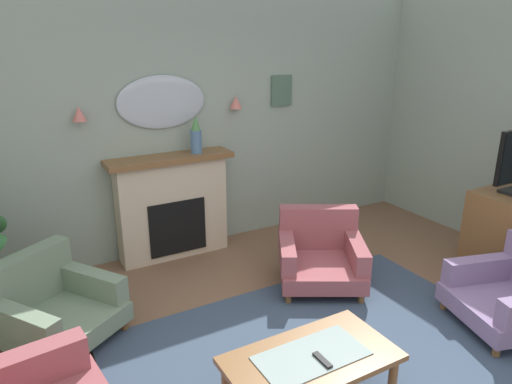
% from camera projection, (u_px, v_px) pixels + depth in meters
% --- Properties ---
extents(floor, '(6.95, 6.48, 0.10)m').
position_uv_depth(floor, '(351.00, 382.00, 3.44)').
color(floor, brown).
rests_on(floor, ground).
extents(wall_back, '(6.95, 0.10, 2.89)m').
position_uv_depth(wall_back, '(196.00, 123.00, 5.26)').
color(wall_back, '#93A393').
rests_on(wall_back, ground).
extents(patterned_rug, '(3.20, 2.40, 0.01)m').
position_uv_depth(patterned_rug, '(335.00, 360.00, 3.58)').
color(patterned_rug, '#38475B').
rests_on(patterned_rug, ground).
extents(fireplace, '(1.36, 0.36, 1.16)m').
position_uv_depth(fireplace, '(173.00, 207.00, 5.16)').
color(fireplace, beige).
rests_on(fireplace, ground).
extents(mantel_vase_left, '(0.13, 0.13, 0.41)m').
position_uv_depth(mantel_vase_left, '(196.00, 136.00, 5.04)').
color(mantel_vase_left, '#4C7093').
rests_on(mantel_vase_left, fireplace).
extents(wall_mirror, '(0.96, 0.06, 0.56)m').
position_uv_depth(wall_mirror, '(162.00, 102.00, 4.92)').
color(wall_mirror, '#B2BCC6').
extents(wall_sconce_left, '(0.14, 0.14, 0.14)m').
position_uv_depth(wall_sconce_left, '(79.00, 114.00, 4.50)').
color(wall_sconce_left, '#D17066').
extents(wall_sconce_right, '(0.14, 0.14, 0.14)m').
position_uv_depth(wall_sconce_right, '(236.00, 102.00, 5.29)').
color(wall_sconce_right, '#D17066').
extents(framed_picture, '(0.28, 0.03, 0.36)m').
position_uv_depth(framed_picture, '(281.00, 91.00, 5.62)').
color(framed_picture, '#4C6B56').
extents(coffee_table, '(1.10, 0.60, 0.45)m').
position_uv_depth(coffee_table, '(311.00, 363.00, 2.98)').
color(coffee_table, brown).
rests_on(coffee_table, ground).
extents(tv_remote, '(0.04, 0.16, 0.02)m').
position_uv_depth(tv_remote, '(322.00, 360.00, 2.91)').
color(tv_remote, black).
rests_on(tv_remote, coffee_table).
extents(armchair_near_fireplace, '(1.12, 1.13, 0.71)m').
position_uv_depth(armchair_near_fireplace, '(51.00, 305.00, 3.77)').
color(armchair_near_fireplace, gray).
rests_on(armchair_near_fireplace, ground).
extents(armchair_by_coffee_table, '(1.10, 1.11, 0.71)m').
position_uv_depth(armchair_by_coffee_table, '(320.00, 253.00, 4.68)').
color(armchair_by_coffee_table, '#934C51').
rests_on(armchair_by_coffee_table, ground).
extents(tv_cabinet, '(0.80, 0.57, 0.90)m').
position_uv_depth(tv_cabinet, '(509.00, 234.00, 4.78)').
color(tv_cabinet, brown).
rests_on(tv_cabinet, ground).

